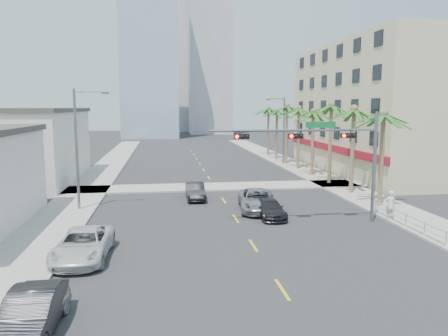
# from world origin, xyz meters

# --- Properties ---
(ground) EXTENTS (260.00, 260.00, 0.00)m
(ground) POSITION_xyz_m (0.00, 0.00, 0.00)
(ground) COLOR #262628
(ground) RESTS_ON ground
(sidewalk_right) EXTENTS (4.00, 120.00, 0.15)m
(sidewalk_right) POSITION_xyz_m (12.00, 20.00, 0.07)
(sidewalk_right) COLOR gray
(sidewalk_right) RESTS_ON ground
(sidewalk_left) EXTENTS (4.00, 120.00, 0.15)m
(sidewalk_left) POSITION_xyz_m (-12.00, 20.00, 0.07)
(sidewalk_left) COLOR gray
(sidewalk_left) RESTS_ON ground
(sidewalk_cross) EXTENTS (80.00, 4.00, 0.15)m
(sidewalk_cross) POSITION_xyz_m (0.00, 22.00, 0.07)
(sidewalk_cross) COLOR gray
(sidewalk_cross) RESTS_ON ground
(building_right) EXTENTS (15.25, 28.00, 15.00)m
(building_right) POSITION_xyz_m (21.99, 30.00, 7.50)
(building_right) COLOR beige
(building_right) RESTS_ON ground
(building_left_far) EXTENTS (11.00, 18.00, 7.20)m
(building_left_far) POSITION_xyz_m (-19.50, 28.00, 3.60)
(building_left_far) COLOR beige
(building_left_far) RESTS_ON ground
(tower_far_left) EXTENTS (14.00, 14.00, 48.00)m
(tower_far_left) POSITION_xyz_m (-8.00, 95.00, 24.00)
(tower_far_left) COLOR #99B2C6
(tower_far_left) RESTS_ON ground
(tower_far_right) EXTENTS (12.00, 12.00, 60.00)m
(tower_far_right) POSITION_xyz_m (9.00, 110.00, 30.00)
(tower_far_right) COLOR #ADADB2
(tower_far_right) RESTS_ON ground
(tower_far_center) EXTENTS (16.00, 16.00, 42.00)m
(tower_far_center) POSITION_xyz_m (-3.00, 125.00, 21.00)
(tower_far_center) COLOR #ADADB2
(tower_far_center) RESTS_ON ground
(traffic_signal_mast) EXTENTS (11.12, 0.54, 7.20)m
(traffic_signal_mast) POSITION_xyz_m (5.78, 7.95, 5.06)
(traffic_signal_mast) COLOR slate
(traffic_signal_mast) RESTS_ON ground
(palm_tree_0) EXTENTS (4.80, 4.80, 7.80)m
(palm_tree_0) POSITION_xyz_m (11.60, 12.00, 7.08)
(palm_tree_0) COLOR brown
(palm_tree_0) RESTS_ON ground
(palm_tree_1) EXTENTS (4.80, 4.80, 8.16)m
(palm_tree_1) POSITION_xyz_m (11.60, 17.20, 7.43)
(palm_tree_1) COLOR brown
(palm_tree_1) RESTS_ON ground
(palm_tree_2) EXTENTS (4.80, 4.80, 8.52)m
(palm_tree_2) POSITION_xyz_m (11.60, 22.40, 7.78)
(palm_tree_2) COLOR brown
(palm_tree_2) RESTS_ON ground
(palm_tree_3) EXTENTS (4.80, 4.80, 7.80)m
(palm_tree_3) POSITION_xyz_m (11.60, 27.60, 7.08)
(palm_tree_3) COLOR brown
(palm_tree_3) RESTS_ON ground
(palm_tree_4) EXTENTS (4.80, 4.80, 8.16)m
(palm_tree_4) POSITION_xyz_m (11.60, 32.80, 7.43)
(palm_tree_4) COLOR brown
(palm_tree_4) RESTS_ON ground
(palm_tree_5) EXTENTS (4.80, 4.80, 8.52)m
(palm_tree_5) POSITION_xyz_m (11.60, 38.00, 7.78)
(palm_tree_5) COLOR brown
(palm_tree_5) RESTS_ON ground
(palm_tree_6) EXTENTS (4.80, 4.80, 7.80)m
(palm_tree_6) POSITION_xyz_m (11.60, 43.20, 7.08)
(palm_tree_6) COLOR brown
(palm_tree_6) RESTS_ON ground
(palm_tree_7) EXTENTS (4.80, 4.80, 8.16)m
(palm_tree_7) POSITION_xyz_m (11.60, 48.40, 7.43)
(palm_tree_7) COLOR brown
(palm_tree_7) RESTS_ON ground
(streetlight_left) EXTENTS (2.55, 0.25, 9.00)m
(streetlight_left) POSITION_xyz_m (-11.00, 14.00, 5.06)
(streetlight_left) COLOR slate
(streetlight_left) RESTS_ON ground
(streetlight_right) EXTENTS (2.55, 0.25, 9.00)m
(streetlight_right) POSITION_xyz_m (11.00, 38.00, 5.06)
(streetlight_right) COLOR slate
(streetlight_right) RESTS_ON ground
(guardrail) EXTENTS (0.08, 8.08, 1.00)m
(guardrail) POSITION_xyz_m (10.30, 6.00, 0.67)
(guardrail) COLOR silver
(guardrail) RESTS_ON ground
(car_parked_near) EXTENTS (2.00, 4.00, 1.31)m
(car_parked_near) POSITION_xyz_m (-9.40, -4.04, 0.65)
(car_parked_near) COLOR #A9A9AE
(car_parked_near) RESTS_ON ground
(car_parked_mid) EXTENTS (1.61, 4.58, 1.51)m
(car_parked_mid) POSITION_xyz_m (-9.40, -4.45, 0.75)
(car_parked_mid) COLOR black
(car_parked_mid) RESTS_ON ground
(car_parked_far) EXTENTS (2.74, 5.54, 1.51)m
(car_parked_far) POSITION_xyz_m (-9.00, 3.08, 0.76)
(car_parked_far) COLOR silver
(car_parked_far) RESTS_ON ground
(car_lane_left) EXTENTS (1.48, 4.23, 1.39)m
(car_lane_left) POSITION_xyz_m (-2.31, 16.86, 0.70)
(car_lane_left) COLOR black
(car_lane_left) RESTS_ON ground
(car_lane_center) EXTENTS (3.26, 5.96, 1.58)m
(car_lane_center) POSITION_xyz_m (2.00, 12.19, 0.79)
(car_lane_center) COLOR #AEAEB3
(car_lane_center) RESTS_ON ground
(car_lane_right) EXTENTS (1.75, 4.28, 1.24)m
(car_lane_right) POSITION_xyz_m (2.43, 10.08, 0.62)
(car_lane_right) COLOR black
(car_lane_right) RESTS_ON ground
(pedestrian) EXTENTS (0.74, 0.52, 1.94)m
(pedestrian) POSITION_xyz_m (10.30, 8.03, 1.12)
(pedestrian) COLOR silver
(pedestrian) RESTS_ON sidewalk_right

